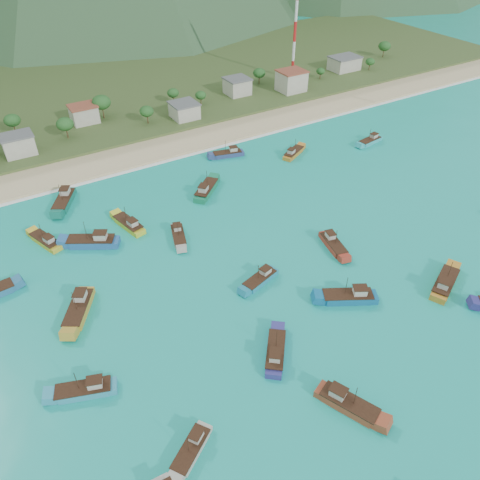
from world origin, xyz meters
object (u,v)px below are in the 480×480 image
radio_tower (296,21)px  boat_6 (79,309)px  boat_7 (129,225)px  boat_14 (64,201)px  boat_0 (260,280)px  boat_22 (191,450)px  boat_16 (333,245)px  boat_27 (445,284)px  boat_8 (206,190)px  boat_10 (349,297)px  boat_31 (348,404)px  boat_13 (275,353)px  boat_28 (46,241)px  boat_4 (228,154)px  boat_3 (85,390)px  boat_33 (92,242)px  boat_12 (179,236)px  boat_18 (294,153)px  boat_25 (370,141)px

radio_tower → boat_6: bearing=-143.1°
boat_7 → boat_14: (-11.53, 19.71, 0.16)m
boat_0 → boat_22: 41.36m
boat_6 → boat_7: 30.76m
boat_22 → boat_16: bearing=-95.6°
boat_0 → boat_27: size_ratio=0.84×
boat_8 → boat_27: 67.74m
boat_10 → boat_31: boat_10 is taller
radio_tower → boat_0: radio_tower is taller
boat_8 → boat_13: size_ratio=1.09×
boat_13 → boat_28: bearing=155.6°
boat_4 → boat_8: bearing=148.8°
boat_22 → boat_4: bearing=-67.3°
boat_14 → boat_27: size_ratio=1.02×
boat_7 → boat_8: 25.51m
boat_6 → boat_22: boat_6 is taller
boat_8 → boat_14: (-36.64, 15.17, 0.03)m
boat_16 → radio_tower: bearing=-108.3°
boat_3 → boat_14: bearing=7.9°
boat_14 → boat_22: size_ratio=1.35×
boat_10 → boat_6: bearing=91.5°
boat_10 → boat_33: bearing=70.1°
boat_4 → boat_7: (-41.69, -20.97, 0.06)m
boat_12 → boat_22: size_ratio=1.10×
boat_27 → boat_8: bearing=178.2°
radio_tower → boat_31: 163.92m
boat_18 → boat_13: bearing=-65.6°
boat_0 → boat_33: size_ratio=0.79×
radio_tower → boat_6: size_ratio=3.89×
radio_tower → boat_18: bearing=-125.5°
radio_tower → boat_14: (-112.46, -47.31, -24.46)m
boat_16 → boat_25: size_ratio=1.04×
boat_12 → boat_31: bearing=112.0°
boat_25 → boat_13: bearing=117.6°
boat_27 → boat_28: bearing=-155.6°
boat_14 → boat_18: bearing=-157.5°
boat_16 → boat_27: (11.92, -23.75, 0.16)m
boat_22 → boat_25: boat_25 is taller
boat_12 → boat_31: (4.46, -58.39, 0.16)m
boat_6 → boat_4: bearing=-112.3°
boat_33 → boat_12: bearing=-83.1°
boat_31 → boat_6: bearing=-77.8°
boat_28 → boat_33: (9.75, -6.61, 0.26)m
boat_25 → boat_12: bearing=92.2°
boat_4 → boat_27: 79.28m
boat_12 → boat_7: bearing=-33.1°
boat_6 → boat_12: size_ratio=1.21×
boat_18 → boat_25: 28.43m
boat_7 → boat_28: (-20.17, 3.97, -0.05)m
boat_33 → boat_22: bearing=-152.3°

